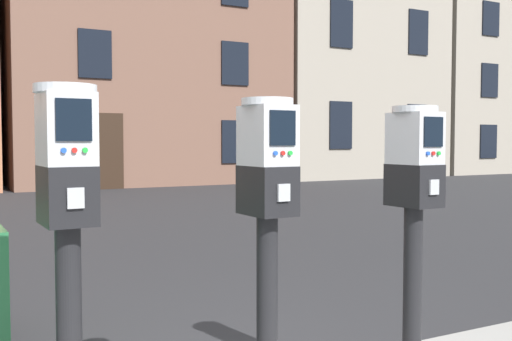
# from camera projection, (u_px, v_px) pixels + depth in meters

# --- Properties ---
(parking_meter_near_kerb) EXTENTS (0.23, 0.26, 1.39)m
(parking_meter_near_kerb) POSITION_uv_depth(u_px,v_px,m) (67.00, 207.00, 2.07)
(parking_meter_near_kerb) COLOR black
(parking_meter_near_kerb) RESTS_ON sidewalk_slab
(parking_meter_twin_adjacent) EXTENTS (0.23, 0.26, 1.37)m
(parking_meter_twin_adjacent) POSITION_uv_depth(u_px,v_px,m) (267.00, 200.00, 2.45)
(parking_meter_twin_adjacent) COLOR black
(parking_meter_twin_adjacent) RESTS_ON sidewalk_slab
(parking_meter_end_of_row) EXTENTS (0.23, 0.26, 1.36)m
(parking_meter_end_of_row) POSITION_uv_depth(u_px,v_px,m) (414.00, 194.00, 2.82)
(parking_meter_end_of_row) COLOR black
(parking_meter_end_of_row) RESTS_ON sidewalk_slab
(townhouse_brownstone) EXTENTS (8.43, 7.01, 9.53)m
(townhouse_brownstone) POSITION_uv_depth(u_px,v_px,m) (135.00, 40.00, 19.88)
(townhouse_brownstone) COLOR brown
(townhouse_brownstone) RESTS_ON ground_plane
(townhouse_cream_stone) EXTENTS (6.81, 6.97, 10.18)m
(townhouse_cream_stone) POSITION_uv_depth(u_px,v_px,m) (325.00, 47.00, 23.46)
(townhouse_cream_stone) COLOR #9E9384
(townhouse_cream_stone) RESTS_ON ground_plane
(townhouse_brick_corner) EXTENTS (7.22, 6.93, 9.58)m
(townhouse_brick_corner) POSITION_uv_depth(u_px,v_px,m) (457.00, 65.00, 26.83)
(townhouse_brick_corner) COLOR #9E9384
(townhouse_brick_corner) RESTS_ON ground_plane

